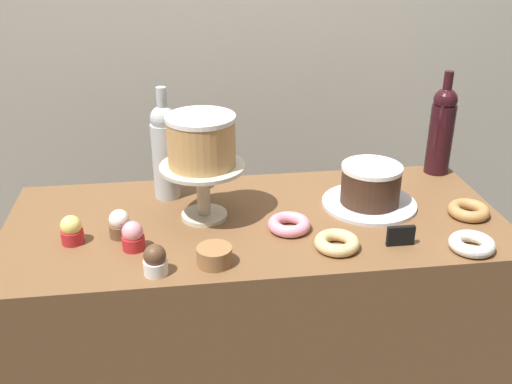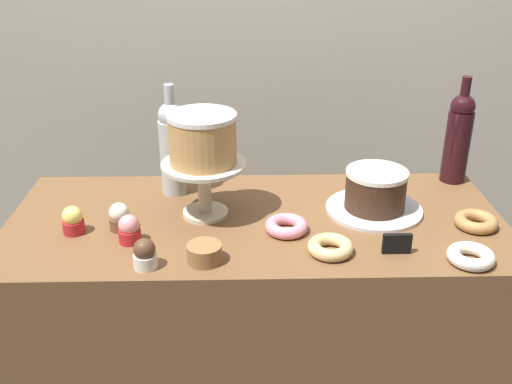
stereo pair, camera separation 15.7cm
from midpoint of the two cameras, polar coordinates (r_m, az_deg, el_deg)
back_wall at (r=2.31m, az=-5.04°, el=16.45°), size 6.00×0.05×2.60m
display_counter at (r=1.86m, az=-2.50°, el=-15.03°), size 1.34×0.59×0.90m
cake_stand_pedestal at (r=1.58m, az=-7.97°, el=0.88°), size 0.23×0.23×0.15m
white_layer_cake at (r=1.53m, az=-8.23°, el=4.86°), size 0.18×0.18×0.13m
silver_serving_platter at (r=1.69m, az=8.25°, el=-1.15°), size 0.27×0.27×0.01m
chocolate_round_cake at (r=1.66m, az=8.38°, el=0.71°), size 0.17×0.17×0.11m
wine_bottle_clear at (r=1.71m, az=-11.38°, el=3.95°), size 0.08×0.08×0.33m
wine_bottle_dark_red at (r=1.90m, az=15.22°, el=5.84°), size 0.08×0.08×0.33m
cupcake_vanilla at (r=1.56m, az=-15.83°, el=-3.08°), size 0.06×0.06×0.07m
cupcake_strawberry at (r=1.49m, az=-14.75°, el=-4.24°), size 0.06×0.06×0.07m
cupcake_lemon at (r=1.57m, az=-20.12°, el=-3.56°), size 0.06×0.06×0.07m
cupcake_chocolate at (r=1.39m, az=-12.93°, el=-6.54°), size 0.06×0.06×0.07m
donut_maple at (r=1.69m, az=17.35°, el=-1.77°), size 0.11×0.11×0.03m
donut_pink at (r=1.54m, az=0.30°, el=-3.22°), size 0.11×0.11×0.03m
donut_sugar at (r=1.52m, az=17.34°, el=-4.88°), size 0.11×0.11×0.03m
donut_glazed at (r=1.46m, az=4.77°, el=-4.98°), size 0.11×0.11×0.03m
cookie_stack at (r=1.40m, az=-7.24°, el=-6.20°), size 0.08×0.08×0.04m
price_sign_chalkboard at (r=1.49m, az=10.88°, el=-4.25°), size 0.07×0.01×0.05m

